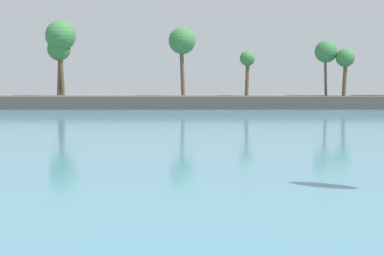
% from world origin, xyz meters
% --- Properties ---
extents(sea, '(220.00, 111.64, 0.06)m').
position_xyz_m(sea, '(0.00, 61.86, 0.03)').
color(sea, teal).
rests_on(sea, ground).
extents(palm_headland, '(109.76, 6.38, 13.53)m').
position_xyz_m(palm_headland, '(-0.10, 77.80, 2.91)').
color(palm_headland, '#514C47').
rests_on(palm_headland, ground).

